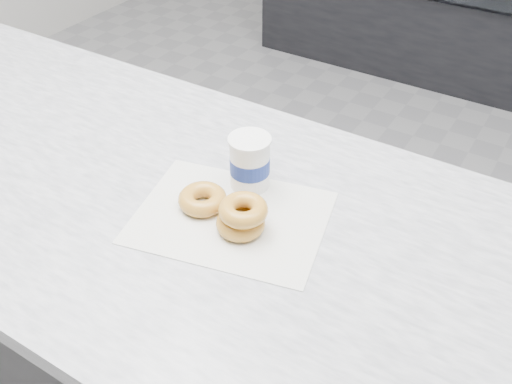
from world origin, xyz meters
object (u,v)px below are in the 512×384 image
donut_stack (242,217)px  donut_single (202,199)px  counter (182,337)px  coffee_cup (250,162)px

donut_stack → donut_single: bearing=170.5°
counter → coffee_cup: (0.13, 0.11, 0.50)m
counter → coffee_cup: bearing=39.4°
donut_stack → coffee_cup: (-0.06, 0.12, 0.02)m
donut_single → donut_stack: (0.10, -0.02, 0.01)m
coffee_cup → donut_stack: bearing=-58.3°
donut_single → donut_stack: donut_stack is taller
donut_single → coffee_cup: coffee_cup is taller
counter → coffee_cup: size_ratio=28.22×
counter → donut_single: 0.47m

